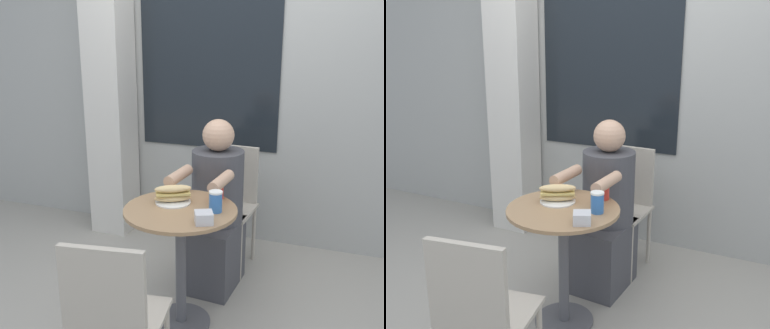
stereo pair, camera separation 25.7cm
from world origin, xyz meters
The scene contains 11 objects.
ground_plane centered at (0.00, 0.00, 0.00)m, with size 8.00×8.00×0.00m, color gray.
storefront_wall centered at (0.00, 1.30, 1.40)m, with size 8.00×0.09×2.80m.
lattice_pillar centered at (-1.04, 1.08, 1.20)m, with size 0.32×0.32×2.40m.
cafe_table centered at (0.00, 0.00, 0.52)m, with size 0.63×0.63×0.72m.
diner_chair centered at (0.06, 0.84, 0.52)m, with size 0.40×0.40×0.87m.
seated_diner centered at (0.05, 0.50, 0.49)m, with size 0.37×0.62×1.13m.
empty_chair_across centered at (-0.02, -0.73, 0.52)m, with size 0.43×0.43×0.87m.
sandwich_on_plate centered at (-0.07, 0.07, 0.77)m, with size 0.22×0.20×0.10m.
drink_cup centered at (0.20, 0.02, 0.78)m, with size 0.07×0.07×0.12m.
napkin_box centered at (0.18, -0.14, 0.75)m, with size 0.12×0.12×0.06m.
condiment_bottle centered at (0.15, 0.22, 0.78)m, with size 0.05×0.05×0.12m.
Camera 1 is at (0.85, -2.13, 1.65)m, focal length 42.00 mm.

